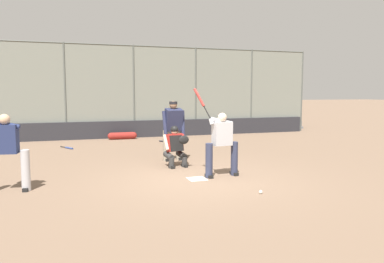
# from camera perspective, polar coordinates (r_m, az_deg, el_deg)

# --- Properties ---
(ground_plane) EXTENTS (160.00, 160.00, 0.00)m
(ground_plane) POSITION_cam_1_polar(r_m,az_deg,el_deg) (9.09, 0.75, -7.27)
(ground_plane) COLOR #7A604C
(home_plate_marker) EXTENTS (0.43, 0.43, 0.01)m
(home_plate_marker) POSITION_cam_1_polar(r_m,az_deg,el_deg) (9.09, 0.75, -7.23)
(home_plate_marker) COLOR white
(home_plate_marker) RESTS_ON ground_plane
(backstop_fence) EXTENTS (18.12, 0.08, 4.23)m
(backstop_fence) POSITION_cam_1_polar(r_m,az_deg,el_deg) (17.52, -8.84, 6.32)
(backstop_fence) COLOR #515651
(backstop_fence) RESTS_ON ground_plane
(padding_wall) EXTENTS (17.68, 0.18, 0.78)m
(padding_wall) POSITION_cam_1_polar(r_m,az_deg,el_deg) (17.51, -8.69, 0.37)
(padding_wall) COLOR #28282D
(padding_wall) RESTS_ON ground_plane
(bleachers_beyond) EXTENTS (12.63, 3.05, 1.80)m
(bleachers_beyond) POSITION_cam_1_polar(r_m,az_deg,el_deg) (21.21, -0.40, 1.95)
(bleachers_beyond) COLOR slate
(bleachers_beyond) RESTS_ON ground_plane
(batter_at_plate) EXTENTS (1.07, 0.60, 2.19)m
(batter_at_plate) POSITION_cam_1_polar(r_m,az_deg,el_deg) (9.26, 4.52, -1.60)
(batter_at_plate) COLOR #2D334C
(batter_at_plate) RESTS_ON ground_plane
(catcher_behind_plate) EXTENTS (0.64, 0.75, 1.15)m
(catcher_behind_plate) POSITION_cam_1_polar(r_m,az_deg,el_deg) (10.49, -2.49, -2.16)
(catcher_behind_plate) COLOR #333333
(catcher_behind_plate) RESTS_ON ground_plane
(umpire_home) EXTENTS (0.74, 0.49, 1.82)m
(umpire_home) POSITION_cam_1_polar(r_m,az_deg,el_deg) (11.37, -2.88, 0.43)
(umpire_home) COLOR gray
(umpire_home) RESTS_ON ground_plane
(batter_on_deck) EXTENTS (0.98, 0.76, 2.24)m
(batter_on_deck) POSITION_cam_1_polar(r_m,az_deg,el_deg) (8.74, -26.54, -2.47)
(batter_on_deck) COLOR #B7B7BC
(batter_on_deck) RESTS_ON ground_plane
(spare_bat_near_backstop) EXTENTS (0.53, 0.70, 0.07)m
(spare_bat_near_backstop) POSITION_cam_1_polar(r_m,az_deg,el_deg) (15.69, -4.14, -1.53)
(spare_bat_near_backstop) COLOR black
(spare_bat_near_backstop) RESTS_ON ground_plane
(spare_bat_by_padding) EXTENTS (0.47, 0.74, 0.07)m
(spare_bat_by_padding) POSITION_cam_1_polar(r_m,az_deg,el_deg) (14.63, -18.36, -2.38)
(spare_bat_by_padding) COLOR black
(spare_bat_by_padding) RESTS_ON ground_plane
(fielding_glove_on_dirt) EXTENTS (0.28, 0.21, 0.10)m
(fielding_glove_on_dirt) POSITION_cam_1_polar(r_m,az_deg,el_deg) (17.51, 3.44, -0.69)
(fielding_glove_on_dirt) COLOR black
(fielding_glove_on_dirt) RESTS_ON ground_plane
(baseball_loose) EXTENTS (0.07, 0.07, 0.07)m
(baseball_loose) POSITION_cam_1_polar(r_m,az_deg,el_deg) (7.94, 10.43, -9.06)
(baseball_loose) COLOR white
(baseball_loose) RESTS_ON ground_plane
(equipment_bag_dugout_side) EXTENTS (1.30, 0.31, 0.31)m
(equipment_bag_dugout_side) POSITION_cam_1_polar(r_m,az_deg,el_deg) (16.95, -10.56, -0.64)
(equipment_bag_dugout_side) COLOR maroon
(equipment_bag_dugout_side) RESTS_ON ground_plane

